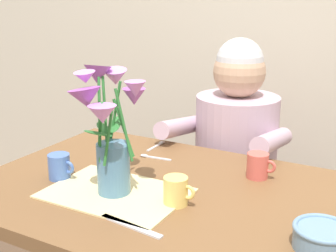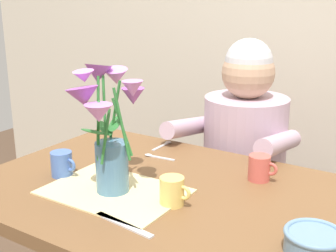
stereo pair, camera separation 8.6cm
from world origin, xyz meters
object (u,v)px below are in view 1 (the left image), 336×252
(ceramic_bowl, at_px, (322,236))
(ceramic_mug, at_px, (258,166))
(coffee_cup, at_px, (60,167))
(tea_cup, at_px, (176,191))
(seated_person, at_px, (234,174))
(flower_vase, at_px, (109,127))
(dinner_knife, at_px, (131,226))

(ceramic_bowl, distance_m, ceramic_mug, 0.42)
(ceramic_bowl, bearing_deg, coffee_cup, 178.66)
(tea_cup, bearing_deg, ceramic_bowl, -5.19)
(seated_person, relative_size, ceramic_mug, 12.20)
(seated_person, distance_m, flower_vase, 0.82)
(ceramic_bowl, bearing_deg, flower_vase, 179.30)
(flower_vase, height_order, dinner_knife, flower_vase)
(tea_cup, xyz_separation_m, ceramic_mug, (0.14, 0.29, 0.00))
(dinner_knife, xyz_separation_m, tea_cup, (0.04, 0.17, 0.04))
(flower_vase, bearing_deg, seated_person, 81.17)
(ceramic_bowl, distance_m, coffee_cup, 0.80)
(flower_vase, bearing_deg, ceramic_mug, 43.81)
(seated_person, height_order, ceramic_bowl, seated_person)
(flower_vase, relative_size, tea_cup, 3.97)
(flower_vase, distance_m, dinner_knife, 0.29)
(seated_person, relative_size, ceramic_bowl, 8.35)
(seated_person, relative_size, flower_vase, 3.07)
(seated_person, distance_m, ceramic_mug, 0.51)
(tea_cup, bearing_deg, dinner_knife, -103.44)
(dinner_knife, height_order, coffee_cup, coffee_cup)
(flower_vase, height_order, coffee_cup, flower_vase)
(coffee_cup, bearing_deg, flower_vase, -3.18)
(coffee_cup, bearing_deg, tea_cup, 2.43)
(flower_vase, xyz_separation_m, ceramic_mug, (0.33, 0.32, -0.16))
(flower_vase, xyz_separation_m, dinner_knife, (0.16, -0.14, -0.20))
(tea_cup, distance_m, coffee_cup, 0.40)
(ceramic_mug, bearing_deg, dinner_knife, -111.01)
(ceramic_bowl, xyz_separation_m, dinner_knife, (-0.43, -0.13, -0.03))
(seated_person, xyz_separation_m, dinner_knife, (0.05, -0.86, 0.18))
(ceramic_mug, distance_m, coffee_cup, 0.62)
(flower_vase, height_order, tea_cup, flower_vase)
(flower_vase, bearing_deg, tea_cup, 8.22)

